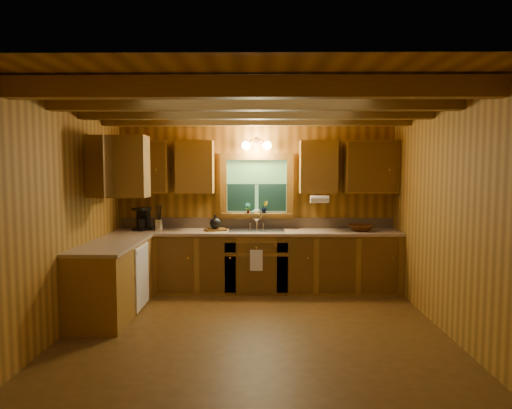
{
  "coord_description": "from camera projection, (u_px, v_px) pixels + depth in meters",
  "views": [
    {
      "loc": [
        0.06,
        -5.04,
        1.81
      ],
      "look_at": [
        0.0,
        0.8,
        1.35
      ],
      "focal_mm": 31.68,
      "sensor_mm": 36.0,
      "label": 1
    }
  ],
  "objects": [
    {
      "name": "dish_towel",
      "position": [
        256.0,
        260.0,
        6.38
      ],
      "size": [
        0.18,
        0.01,
        0.3
      ],
      "primitive_type": "cube",
      "color": "white",
      "rests_on": "base_cabinets"
    },
    {
      "name": "base_cabinets",
      "position": [
        222.0,
        266.0,
        6.41
      ],
      "size": [
        4.2,
        2.22,
        0.86
      ],
      "color": "brown",
      "rests_on": "ground"
    },
    {
      "name": "potted_plant_right",
      "position": [
        265.0,
        207.0,
        6.87
      ],
      "size": [
        0.12,
        0.11,
        0.19
      ],
      "primitive_type": "imported",
      "rotation": [
        0.0,
        0.0,
        0.27
      ],
      "color": "#5B3B13",
      "rests_on": "window_sill"
    },
    {
      "name": "teakettle",
      "position": [
        215.0,
        223.0,
        6.67
      ],
      "size": [
        0.17,
        0.17,
        0.21
      ],
      "rotation": [
        0.0,
        0.0,
        0.37
      ],
      "color": "black",
      "rests_on": "cutting_board"
    },
    {
      "name": "upper_cabinets",
      "position": [
        217.0,
        167.0,
        6.44
      ],
      "size": [
        4.19,
        1.77,
        0.78
      ],
      "color": "brown",
      "rests_on": "room"
    },
    {
      "name": "window",
      "position": [
        257.0,
        187.0,
        6.9
      ],
      "size": [
        1.12,
        0.08,
        1.0
      ],
      "color": "brown",
      "rests_on": "room"
    },
    {
      "name": "window_sill",
      "position": [
        257.0,
        214.0,
        6.89
      ],
      "size": [
        1.06,
        0.14,
        0.04
      ],
      "primitive_type": "cube",
      "color": "brown",
      "rests_on": "room"
    },
    {
      "name": "ceiling_beams",
      "position": [
        255.0,
        107.0,
        4.97
      ],
      "size": [
        4.2,
        2.54,
        0.18
      ],
      "color": "brown",
      "rests_on": "room"
    },
    {
      "name": "backsplash",
      "position": [
        257.0,
        223.0,
        6.96
      ],
      "size": [
        4.2,
        0.02,
        0.16
      ],
      "primitive_type": "cube",
      "color": "tan",
      "rests_on": "room"
    },
    {
      "name": "wicker_basket",
      "position": [
        361.0,
        228.0,
        6.63
      ],
      "size": [
        0.43,
        0.43,
        0.09
      ],
      "primitive_type": "imported",
      "rotation": [
        0.0,
        0.0,
        -0.16
      ],
      "color": "#48230C",
      "rests_on": "countertop"
    },
    {
      "name": "potted_plant_left",
      "position": [
        248.0,
        208.0,
        6.85
      ],
      "size": [
        0.09,
        0.06,
        0.16
      ],
      "primitive_type": "imported",
      "rotation": [
        0.0,
        0.0,
        0.01
      ],
      "color": "#5B3B13",
      "rests_on": "window_sill"
    },
    {
      "name": "wall_sconce",
      "position": [
        257.0,
        145.0,
        6.73
      ],
      "size": [
        0.45,
        0.21,
        0.17
      ],
      "color": "black",
      "rests_on": "room"
    },
    {
      "name": "sink",
      "position": [
        257.0,
        233.0,
        6.69
      ],
      "size": [
        0.82,
        0.48,
        0.43
      ],
      "color": "silver",
      "rests_on": "countertop"
    },
    {
      "name": "room",
      "position": [
        255.0,
        214.0,
        5.06
      ],
      "size": [
        4.2,
        4.2,
        4.2
      ],
      "color": "#553914",
      "rests_on": "ground"
    },
    {
      "name": "utensil_crock",
      "position": [
        158.0,
        224.0,
        6.69
      ],
      "size": [
        0.13,
        0.13,
        0.38
      ],
      "rotation": [
        0.0,
        0.0,
        0.31
      ],
      "color": "silver",
      "rests_on": "countertop"
    },
    {
      "name": "cutting_board",
      "position": [
        215.0,
        230.0,
        6.68
      ],
      "size": [
        0.36,
        0.3,
        0.03
      ],
      "primitive_type": "cube",
      "rotation": [
        0.0,
        0.0,
        0.34
      ],
      "color": "#5B3B13",
      "rests_on": "countertop"
    },
    {
      "name": "countertop",
      "position": [
        222.0,
        235.0,
        6.38
      ],
      "size": [
        4.2,
        2.24,
        0.04
      ],
      "color": "tan",
      "rests_on": "base_cabinets"
    },
    {
      "name": "paper_towel_roll",
      "position": [
        320.0,
        199.0,
        6.57
      ],
      "size": [
        0.27,
        0.11,
        0.11
      ],
      "primitive_type": "cylinder",
      "rotation": [
        0.0,
        1.57,
        0.0
      ],
      "color": "white",
      "rests_on": "upper_cabinets"
    },
    {
      "name": "dishwasher_panel",
      "position": [
        142.0,
        276.0,
        5.82
      ],
      "size": [
        0.02,
        0.6,
        0.8
      ],
      "primitive_type": "cube",
      "color": "white",
      "rests_on": "base_cabinets"
    },
    {
      "name": "coffee_maker",
      "position": [
        143.0,
        219.0,
        6.74
      ],
      "size": [
        0.19,
        0.25,
        0.34
      ],
      "rotation": [
        0.0,
        0.0,
        -0.43
      ],
      "color": "black",
      "rests_on": "countertop"
    }
  ]
}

